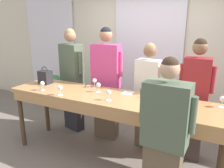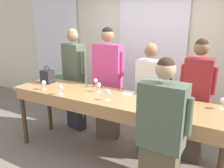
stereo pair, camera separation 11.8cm
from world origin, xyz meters
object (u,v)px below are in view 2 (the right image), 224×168
wine_glass_back_left (60,88)px  guest_olive_jacket (75,79)px  host_pouring (161,142)px  wine_glass_back_mid (44,83)px  wine_glass_front_left (223,101)px  wine_glass_center_mid (108,93)px  wine_glass_front_right (156,99)px  potted_plant (60,89)px  tasting_bar (109,103)px  handbag (47,76)px  wine_glass_center_right (99,85)px  guest_striped_shirt (196,101)px  guest_pink_top (108,84)px  guest_cream_sweater (149,96)px  wine_glass_front_mid (96,81)px  wine_bottle (170,91)px  wine_glass_center_left (177,96)px

wine_glass_back_left → guest_olive_jacket: bearing=117.0°
host_pouring → wine_glass_back_mid: bearing=169.2°
wine_glass_front_left → wine_glass_center_mid: (-1.30, -0.38, 0.00)m
wine_glass_front_right → potted_plant: size_ratio=0.18×
potted_plant → host_pouring: bearing=-31.8°
tasting_bar → handbag: size_ratio=10.67×
wine_glass_center_mid → wine_glass_back_mid: size_ratio=1.00×
wine_glass_center_right → wine_glass_back_left: size_ratio=1.00×
guest_striped_shirt → host_pouring: bearing=-96.7°
wine_glass_back_left → wine_glass_center_right: bearing=41.5°
tasting_bar → wine_glass_center_mid: 0.24m
wine_glass_back_left → guest_pink_top: (0.26, 0.84, -0.12)m
wine_glass_center_right → wine_glass_front_left: bearing=5.2°
handbag → wine_glass_center_right: bearing=-0.5°
wine_glass_front_right → guest_cream_sweater: bearing=115.5°
guest_pink_top → wine_glass_back_left: bearing=-107.2°
wine_glass_front_mid → guest_pink_top: (0.03, 0.31, -0.12)m
tasting_bar → guest_striped_shirt: bearing=30.1°
wine_glass_back_mid → guest_olive_jacket: 0.80m
wine_bottle → wine_glass_center_right: wine_bottle is taller
wine_glass_center_right → guest_pink_top: bearing=105.5°
wine_bottle → guest_cream_sweater: size_ratio=0.19×
wine_glass_center_right → guest_pink_top: (-0.14, 0.49, -0.12)m
handbag → wine_glass_center_right: size_ratio=2.04×
wine_glass_center_left → wine_glass_center_mid: bearing=-160.0°
wine_glass_front_right → guest_olive_jacket: guest_olive_jacket is taller
tasting_bar → guest_pink_top: bearing=121.0°
tasting_bar → potted_plant: bearing=148.2°
wine_glass_front_left → guest_olive_jacket: bearing=171.8°
wine_glass_front_left → host_pouring: size_ratio=0.08×
tasting_bar → guest_cream_sweater: 0.70m
tasting_bar → wine_glass_back_mid: size_ratio=21.71×
wine_glass_center_right → wine_glass_front_mid: bearing=133.6°
tasting_bar → guest_striped_shirt: (1.03, 0.60, 0.02)m
wine_glass_front_right → wine_glass_back_mid: bearing=-175.0°
wine_glass_back_left → guest_striped_shirt: guest_striped_shirt is taller
wine_glass_front_left → guest_pink_top: guest_pink_top is taller
wine_bottle → handbag: wine_bottle is taller
wine_glass_front_left → potted_plant: size_ratio=0.18×
wine_glass_center_mid → potted_plant: wine_glass_center_mid is taller
wine_glass_back_left → wine_glass_back_mid: (-0.37, 0.06, -0.00)m
guest_olive_jacket → potted_plant: 1.33m
wine_glass_front_left → tasting_bar: bearing=-169.7°
wine_glass_back_mid → wine_glass_center_left: bearing=10.7°
host_pouring → potted_plant: 3.50m
guest_pink_top → potted_plant: size_ratio=2.39×
host_pouring → wine_bottle: bearing=100.0°
wine_glass_back_left → wine_bottle: bearing=21.4°
guest_olive_jacket → wine_glass_back_left: bearing=-63.0°
wine_bottle → wine_glass_front_mid: size_ratio=2.31×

